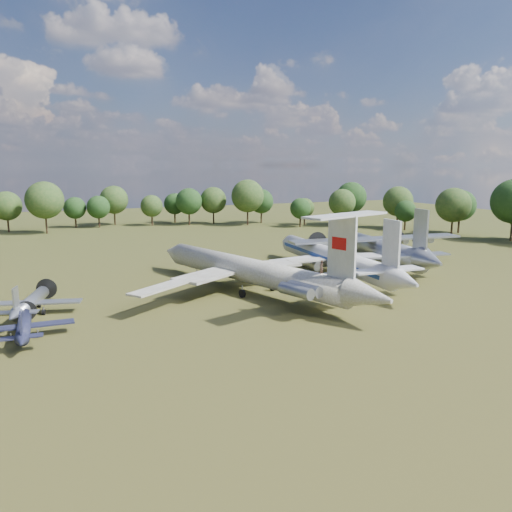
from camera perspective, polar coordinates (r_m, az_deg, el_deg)
name	(u,v)px	position (r m, az deg, el deg)	size (l,w,h in m)	color
ground	(207,292)	(72.90, -5.64, -4.12)	(300.00, 300.00, 0.00)	#263A13
il62_airliner	(249,275)	(72.25, -0.79, -2.19)	(38.60, 50.18, 4.92)	silver
tu104_jet	(332,262)	(83.79, 8.70, -0.67)	(34.80, 46.40, 4.64)	silver
an12_transport	(379,252)	(94.24, 13.87, 0.46)	(33.56, 37.50, 4.93)	gray
small_prop_west	(24,329)	(58.80, -24.98, -7.59)	(10.12, 13.79, 2.02)	black
small_prop_northwest	(31,305)	(67.46, -24.31, -5.17)	(11.73, 15.99, 2.35)	#A3A5AB
person_on_il62	(321,267)	(61.94, 7.49, -1.26)	(0.63, 0.41, 1.72)	brown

